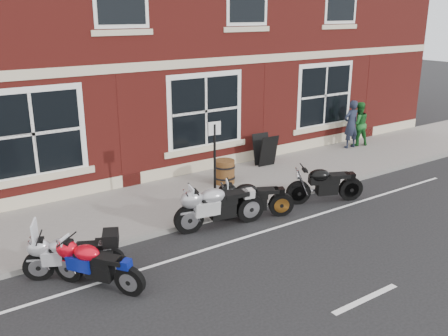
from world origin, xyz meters
The scene contains 13 objects.
ground centered at (0.00, 0.00, 0.00)m, with size 80.00×80.00×0.00m, color black.
sidewalk centered at (0.00, 3.00, 0.06)m, with size 30.00×3.00×0.12m, color slate.
kerb centered at (0.00, 1.42, 0.06)m, with size 30.00×0.16×0.12m, color slate.
moto_touring_silver centered at (-3.98, 0.69, 0.50)m, with size 1.73×0.94×1.23m.
moto_sport_red centered at (-3.71, 0.06, 0.49)m, with size 1.16×1.64×0.85m.
moto_sport_black centered at (0.56, 1.02, 0.52)m, with size 1.85×0.99×0.90m.
moto_sport_silver centered at (-0.43, 1.01, 0.58)m, with size 2.24×0.55×1.01m.
moto_naked_black centered at (2.74, 0.77, 0.54)m, with size 1.97×0.96×0.94m.
pedestrian_left centered at (7.18, 3.81, 0.98)m, with size 0.62×0.41×1.71m, color #1C2132.
pedestrian_right centered at (7.68, 3.90, 0.91)m, with size 0.77×0.60×1.59m, color #1C6224.
a_board_sign centered at (3.32, 3.89, 0.62)m, with size 0.60×0.40×1.00m, color black, non-canonical shape.
barrel_planter centered at (1.29, 3.22, 0.46)m, with size 0.61×0.61×0.67m.
parking_sign centered at (-0.12, 1.60, 1.42)m, with size 0.32×0.06×2.25m.
Camera 1 is at (-6.41, -7.87, 4.85)m, focal length 40.00 mm.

